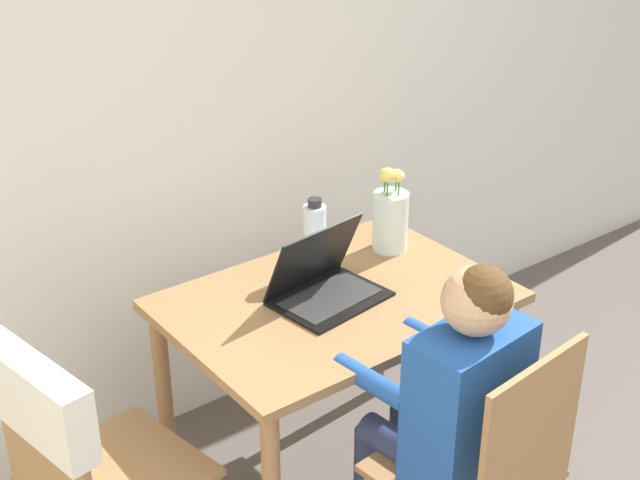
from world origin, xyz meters
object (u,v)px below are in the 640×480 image
object	(u,v)px
laptop	(323,281)
water_bottle	(315,239)
chair_occupied	(482,479)
chair_spare	(72,449)
flower_vase	(390,216)
person_seated	(452,396)

from	to	relation	value
laptop	water_bottle	distance (m)	0.17
laptop	chair_occupied	bearing A→B (deg)	-96.28
chair_spare	chair_occupied	bearing A→B (deg)	-133.98
chair_spare	flower_vase	size ratio (longest dim) A/B	3.05
chair_spare	flower_vase	xyz separation A→B (m)	(1.21, 0.20, 0.22)
chair_spare	water_bottle	bearing A→B (deg)	-86.39
person_seated	laptop	xyz separation A→B (m)	(-0.00, 0.55, 0.10)
chair_occupied	laptop	xyz separation A→B (m)	(-0.01, 0.66, 0.30)
chair_occupied	person_seated	bearing A→B (deg)	-90.00
person_seated	water_bottle	distance (m)	0.70
flower_vase	water_bottle	world-z (taller)	flower_vase
chair_spare	person_seated	size ratio (longest dim) A/B	0.84
person_seated	laptop	size ratio (longest dim) A/B	3.04
laptop	chair_spare	bearing A→B (deg)	177.97
chair_occupied	laptop	distance (m)	0.73
flower_vase	water_bottle	distance (m)	0.30
flower_vase	water_bottle	bearing A→B (deg)	177.49
person_seated	flower_vase	bearing A→B (deg)	-124.39
chair_spare	laptop	xyz separation A→B (m)	(0.84, 0.08, 0.16)
flower_vase	person_seated	bearing A→B (deg)	-118.75
flower_vase	water_bottle	xyz separation A→B (m)	(-0.30, 0.01, 0.00)
chair_occupied	flower_vase	world-z (taller)	flower_vase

